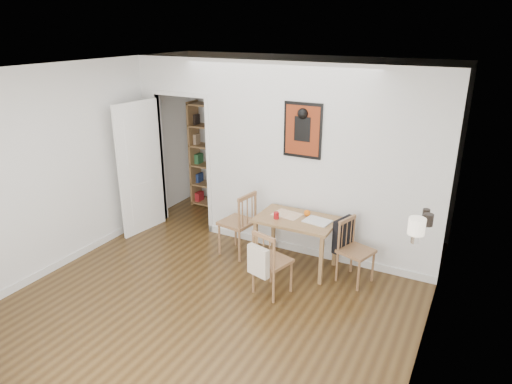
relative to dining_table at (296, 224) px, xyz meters
The scene contains 15 objects.
ground 1.24m from the dining_table, 118.05° to the right, with size 5.20×5.20×0.00m, color #4E3719.
room_shell 0.89m from the dining_table, 136.52° to the left, with size 5.20×5.20×5.20m.
dining_table is the anchor object (origin of this frame).
chair_left 0.87m from the dining_table, behind, with size 0.53×0.53×0.92m.
chair_right 0.81m from the dining_table, ahead, with size 0.56×0.51×0.82m.
chair_front 0.75m from the dining_table, 90.01° to the right, with size 0.51×0.54×0.82m.
bookshelf 2.51m from the dining_table, 148.28° to the left, with size 0.77×0.31×1.82m.
fireplace 1.79m from the dining_table, 23.14° to the right, with size 0.45×1.25×1.16m.
red_glass 0.29m from the dining_table, 150.64° to the right, with size 0.07×0.07×0.09m, color maroon.
orange_fruit 0.21m from the dining_table, 55.99° to the left, with size 0.08×0.08×0.08m, color #D85F0B.
placemat 0.19m from the dining_table, 159.91° to the left, with size 0.36×0.27×0.00m, color beige.
notebook 0.29m from the dining_table, ahead, with size 0.33×0.24×0.02m, color silver.
mantel_lamp 2.00m from the dining_table, 32.65° to the right, with size 0.15×0.15×0.24m.
ceramic_jar_a 1.82m from the dining_table, 19.00° to the right, with size 0.10×0.10×0.12m, color black.
ceramic_jar_b 1.73m from the dining_table, 12.89° to the right, with size 0.07×0.07×0.09m, color black.
Camera 1 is at (2.54, -4.04, 3.04)m, focal length 32.00 mm.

